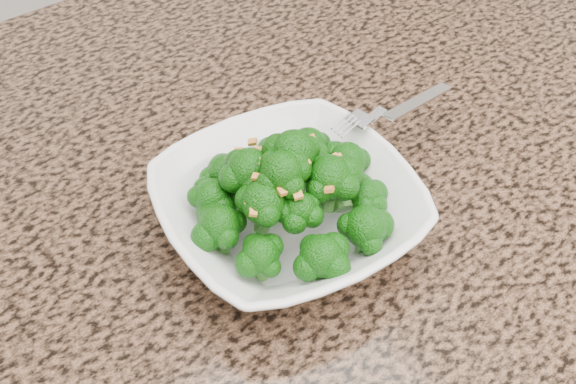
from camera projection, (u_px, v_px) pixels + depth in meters
granite_counter at (311, 254)px, 0.66m from camera, size 1.64×1.04×0.03m
bowl at (288, 210)px, 0.64m from camera, size 0.25×0.25×0.05m
broccoli_pile at (288, 160)px, 0.60m from camera, size 0.20×0.20×0.07m
garlic_topping at (288, 126)px, 0.57m from camera, size 0.12×0.12×0.01m
fork at (379, 114)px, 0.68m from camera, size 0.18×0.06×0.01m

